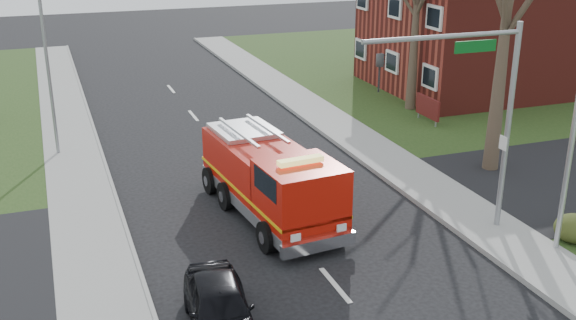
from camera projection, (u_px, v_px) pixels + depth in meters
name	position (u px, v px, depth m)	size (l,w,h in m)	color
ground	(335.00, 285.00, 18.88)	(120.00, 120.00, 0.00)	black
sidewalk_right	(518.00, 247.00, 20.86)	(2.40, 80.00, 0.15)	gray
brick_building	(507.00, 25.00, 39.65)	(15.40, 10.40, 7.25)	maroon
health_center_sign	(428.00, 107.00, 33.00)	(0.12, 2.00, 1.40)	#541413
traffic_signal_mast	(477.00, 94.00, 20.27)	(5.29, 0.18, 6.80)	gray
streetlight_pole	(575.00, 110.00, 19.19)	(1.48, 0.16, 8.40)	#B7BABF
utility_pole_far	(49.00, 76.00, 27.81)	(0.14, 0.14, 7.00)	gray
fire_engine	(271.00, 181.00, 22.77)	(3.25, 7.28, 2.85)	#B81308
parked_car_maroon	(220.00, 307.00, 16.61)	(1.57, 3.90, 1.33)	black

